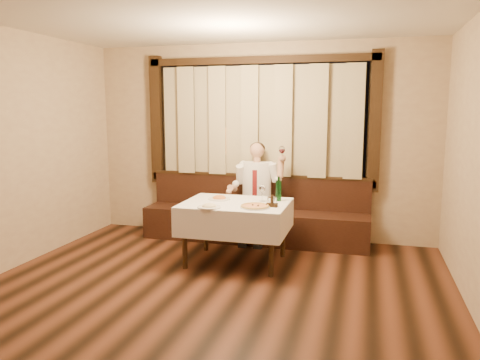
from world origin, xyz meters
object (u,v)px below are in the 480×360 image
(banquette, at_px, (255,219))
(cruet_caddy, at_px, (272,203))
(pasta_red, at_px, (219,196))
(dining_table, at_px, (236,211))
(seated_man, at_px, (256,185))
(pizza, at_px, (255,206))
(pasta_cream, at_px, (209,205))
(green_bottle, at_px, (279,190))

(banquette, xyz_separation_m, cruet_caddy, (0.48, -1.16, 0.49))
(pasta_red, bearing_deg, dining_table, -25.42)
(seated_man, bearing_deg, pizza, -77.23)
(pasta_cream, xyz_separation_m, seated_man, (0.24, 1.31, 0.03))
(dining_table, distance_m, pasta_cream, 0.46)
(pasta_cream, distance_m, green_bottle, 0.93)
(banquette, distance_m, pizza, 1.37)
(banquette, relative_size, pasta_cream, 11.94)
(pasta_red, height_order, seated_man, seated_man)
(green_bottle, height_order, cruet_caddy, green_bottle)
(pasta_red, xyz_separation_m, green_bottle, (0.73, 0.11, 0.10))
(green_bottle, height_order, seated_man, seated_man)
(pizza, bearing_deg, pasta_red, 147.25)
(pizza, height_order, pasta_red, pasta_red)
(banquette, height_order, pasta_cream, banquette)
(green_bottle, distance_m, seated_man, 0.84)
(seated_man, bearing_deg, banquette, 109.37)
(banquette, xyz_separation_m, seated_man, (0.03, -0.09, 0.51))
(pizza, bearing_deg, cruet_caddy, 27.91)
(banquette, height_order, seated_man, seated_man)
(pizza, xyz_separation_m, cruet_caddy, (0.18, 0.10, 0.03))
(pasta_cream, xyz_separation_m, cruet_caddy, (0.68, 0.24, 0.01))
(pizza, relative_size, pasta_cream, 1.29)
(pizza, bearing_deg, dining_table, 141.94)
(green_bottle, xyz_separation_m, cruet_caddy, (-0.01, -0.36, -0.08))
(pizza, bearing_deg, green_bottle, 67.80)
(dining_table, height_order, seated_man, seated_man)
(dining_table, xyz_separation_m, green_bottle, (0.48, 0.23, 0.24))
(banquette, relative_size, pizza, 9.27)
(pizza, distance_m, pasta_cream, 0.53)
(pasta_cream, distance_m, seated_man, 1.34)
(dining_table, bearing_deg, green_bottle, 25.24)
(banquette, relative_size, pasta_red, 11.68)
(banquette, bearing_deg, pasta_red, -105.15)
(dining_table, distance_m, cruet_caddy, 0.52)
(banquette, bearing_deg, seated_man, -70.63)
(banquette, distance_m, pasta_cream, 1.50)
(pasta_red, bearing_deg, green_bottle, 8.67)
(cruet_caddy, bearing_deg, pizza, -146.84)
(dining_table, xyz_separation_m, pasta_cream, (-0.21, -0.38, 0.14))
(pizza, xyz_separation_m, green_bottle, (0.19, 0.46, 0.12))
(seated_man, bearing_deg, pasta_cream, -100.32)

